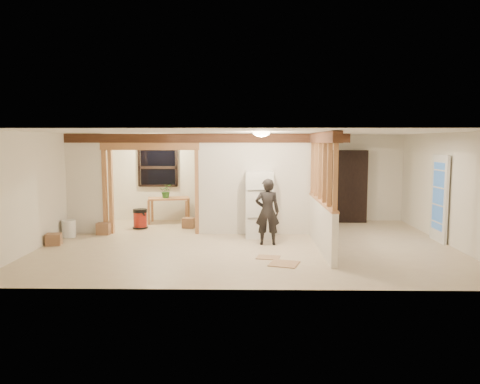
{
  "coord_description": "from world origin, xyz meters",
  "views": [
    {
      "loc": [
        0.03,
        -10.33,
        2.29
      ],
      "look_at": [
        -0.16,
        0.4,
        1.14
      ],
      "focal_mm": 35.0,
      "sensor_mm": 36.0,
      "label": 1
    }
  ],
  "objects_px": {
    "work_table": "(169,210)",
    "bookshelf": "(348,186)",
    "woman": "(267,212)",
    "shop_vac": "(140,219)",
    "refrigerator": "(259,204)"
  },
  "relations": [
    {
      "from": "woman",
      "to": "work_table",
      "type": "height_order",
      "value": "woman"
    },
    {
      "from": "refrigerator",
      "to": "bookshelf",
      "type": "relative_size",
      "value": 0.77
    },
    {
      "from": "work_table",
      "to": "shop_vac",
      "type": "distance_m",
      "value": 1.07
    },
    {
      "from": "shop_vac",
      "to": "refrigerator",
      "type": "bearing_deg",
      "value": -18.51
    },
    {
      "from": "work_table",
      "to": "bookshelf",
      "type": "bearing_deg",
      "value": -8.89
    },
    {
      "from": "bookshelf",
      "to": "woman",
      "type": "bearing_deg",
      "value": -128.64
    },
    {
      "from": "refrigerator",
      "to": "woman",
      "type": "relative_size",
      "value": 1.07
    },
    {
      "from": "refrigerator",
      "to": "shop_vac",
      "type": "relative_size",
      "value": 3.02
    },
    {
      "from": "refrigerator",
      "to": "work_table",
      "type": "distance_m",
      "value": 3.19
    },
    {
      "from": "refrigerator",
      "to": "woman",
      "type": "xyz_separation_m",
      "value": [
        0.16,
        -0.84,
        -0.05
      ]
    },
    {
      "from": "woman",
      "to": "shop_vac",
      "type": "distance_m",
      "value": 3.83
    },
    {
      "from": "refrigerator",
      "to": "bookshelf",
      "type": "distance_m",
      "value": 3.39
    },
    {
      "from": "work_table",
      "to": "bookshelf",
      "type": "relative_size",
      "value": 0.56
    },
    {
      "from": "bookshelf",
      "to": "work_table",
      "type": "bearing_deg",
      "value": -176.89
    },
    {
      "from": "shop_vac",
      "to": "woman",
      "type": "bearing_deg",
      "value": -29.88
    }
  ]
}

